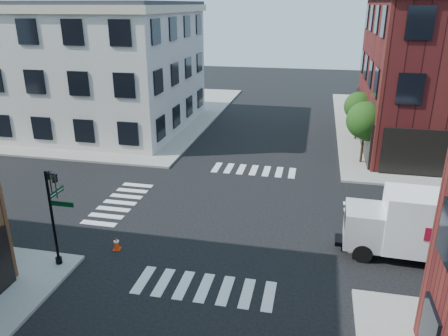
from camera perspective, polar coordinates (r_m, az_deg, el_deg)
ground at (r=24.73m, az=1.51°, el=-6.00°), size 120.00×120.00×0.00m
sidewalk_nw at (r=50.72m, az=-17.91°, el=7.14°), size 30.00×30.00×0.15m
building_nw at (r=44.54m, az=-19.56°, el=12.32°), size 22.00×16.00×11.00m
tree_near at (r=32.88m, az=18.05°, el=5.69°), size 2.69×2.69×4.49m
tree_far at (r=38.76m, az=17.25°, el=7.51°), size 2.43×2.43×4.07m
signal_pole at (r=20.24m, az=-21.30°, el=-4.88°), size 1.29×1.24×4.60m
box_truck at (r=21.88m, az=25.12°, el=-6.95°), size 7.23×2.45×3.23m
traffic_cone at (r=21.86m, az=-13.87°, el=-9.55°), size 0.42×0.42×0.66m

